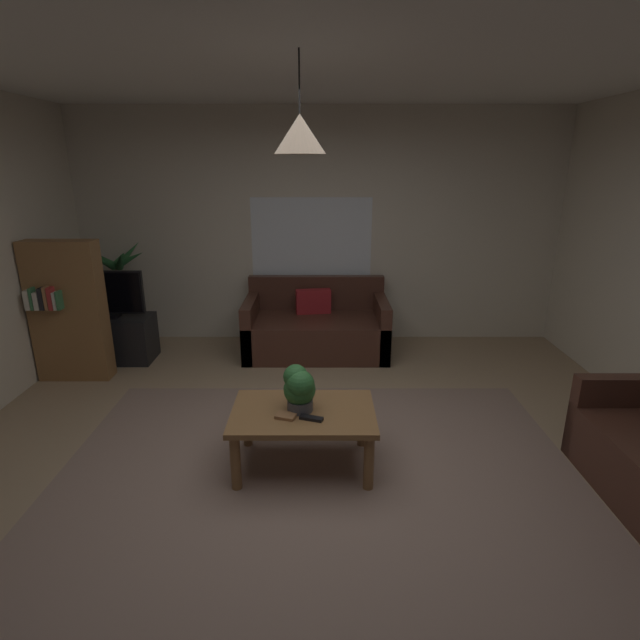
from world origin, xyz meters
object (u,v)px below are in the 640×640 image
at_px(book_on_table_0, 288,416).
at_px(tv_stand, 114,338).
at_px(tv, 107,294).
at_px(coffee_table, 305,419).
at_px(remote_on_table_0, 313,418).
at_px(potted_plant_on_table, 301,387).
at_px(bookshelf_corner, 70,311).
at_px(pendant_lamp, 302,134).
at_px(potted_palm_corner, 121,297).
at_px(couch_under_window, 318,329).

distance_m(book_on_table_0, tv_stand, 2.95).
relative_size(tv_stand, tv, 1.09).
bearing_deg(coffee_table, tv_stand, 137.35).
xyz_separation_m(remote_on_table_0, potted_plant_on_table, (-0.09, 0.14, 0.17)).
height_order(book_on_table_0, bookshelf_corner, bookshelf_corner).
relative_size(tv_stand, pendant_lamp, 1.59).
xyz_separation_m(potted_palm_corner, bookshelf_corner, (-0.13, -0.93, 0.11)).
distance_m(tv_stand, tv, 0.51).
bearing_deg(pendant_lamp, potted_plant_on_table, 165.43).
bearing_deg(coffee_table, tv, 137.65).
height_order(tv_stand, tv, tv).
height_order(potted_palm_corner, pendant_lamp, pendant_lamp).
bearing_deg(potted_plant_on_table, remote_on_table_0, -57.44).
xyz_separation_m(tv_stand, bookshelf_corner, (-0.19, -0.47, 0.46)).
distance_m(coffee_table, remote_on_table_0, 0.16).
xyz_separation_m(couch_under_window, potted_palm_corner, (-2.31, 0.21, 0.32)).
bearing_deg(tv_stand, remote_on_table_0, -43.65).
bearing_deg(pendant_lamp, coffee_table, -45.00).
bearing_deg(potted_palm_corner, book_on_table_0, -50.39).
xyz_separation_m(coffee_table, pendant_lamp, (-0.00, 0.00, 1.89)).
xyz_separation_m(couch_under_window, tv, (-2.25, -0.27, 0.49)).
bearing_deg(tv, tv_stand, 90.00).
xyz_separation_m(bookshelf_corner, pendant_lamp, (2.36, -1.53, 1.55)).
bearing_deg(potted_palm_corner, tv_stand, -82.85).
xyz_separation_m(remote_on_table_0, tv_stand, (-2.24, 2.13, -0.20)).
height_order(remote_on_table_0, potted_plant_on_table, potted_plant_on_table).
distance_m(potted_palm_corner, pendant_lamp, 3.72).
relative_size(couch_under_window, coffee_table, 1.59).
bearing_deg(potted_palm_corner, pendant_lamp, -47.83).
height_order(tv, potted_palm_corner, potted_palm_corner).
bearing_deg(remote_on_table_0, couch_under_window, -161.25).
bearing_deg(potted_plant_on_table, tv, 137.40).
xyz_separation_m(remote_on_table_0, tv, (-2.24, 2.11, 0.31)).
relative_size(potted_plant_on_table, pendant_lamp, 0.59).
distance_m(potted_palm_corner, bookshelf_corner, 0.95).
distance_m(coffee_table, bookshelf_corner, 2.84).
bearing_deg(tv, book_on_table_0, -45.22).
xyz_separation_m(book_on_table_0, tv_stand, (-2.06, 2.10, -0.20)).
bearing_deg(couch_under_window, tv, -173.12).
distance_m(couch_under_window, bookshelf_corner, 2.58).
bearing_deg(potted_palm_corner, potted_plant_on_table, -48.10).
bearing_deg(pendant_lamp, bookshelf_corner, 147.00).
distance_m(potted_plant_on_table, tv_stand, 2.96).
distance_m(couch_under_window, book_on_table_0, 2.37).
relative_size(book_on_table_0, tv, 0.16).
distance_m(book_on_table_0, bookshelf_corner, 2.79).
bearing_deg(book_on_table_0, coffee_table, 39.73).
distance_m(potted_plant_on_table, pendant_lamp, 1.64).
distance_m(couch_under_window, coffee_table, 2.26).
xyz_separation_m(couch_under_window, potted_plant_on_table, (-0.10, -2.25, 0.35)).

